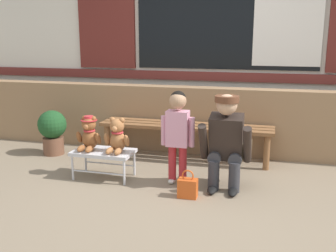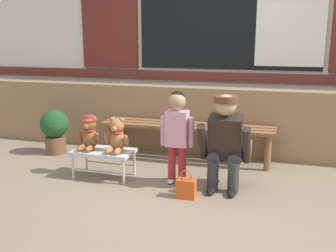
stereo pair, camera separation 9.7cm
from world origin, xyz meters
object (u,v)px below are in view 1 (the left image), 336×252
(potted_plant, at_px, (52,130))
(child_standing, at_px, (178,127))
(teddy_bear_plain, at_px, (117,137))
(teddy_bear_with_hat, at_px, (89,134))
(handbag_on_ground, at_px, (188,188))
(adult_crouching, at_px, (227,141))
(wooden_bench_long, at_px, (185,130))
(small_display_bench, at_px, (103,154))

(potted_plant, bearing_deg, child_standing, -17.92)
(teddy_bear_plain, xyz_separation_m, child_standing, (0.64, 0.04, 0.13))
(teddy_bear_plain, relative_size, potted_plant, 0.64)
(teddy_bear_with_hat, relative_size, handbag_on_ground, 1.34)
(child_standing, height_order, adult_crouching, child_standing)
(handbag_on_ground, bearing_deg, wooden_bench_long, 103.77)
(small_display_bench, height_order, adult_crouching, adult_crouching)
(teddy_bear_with_hat, bearing_deg, potted_plant, 143.00)
(small_display_bench, distance_m, adult_crouching, 1.31)
(handbag_on_ground, relative_size, potted_plant, 0.48)
(wooden_bench_long, xyz_separation_m, small_display_bench, (-0.70, -0.85, -0.11))
(child_standing, bearing_deg, handbag_on_ground, -61.53)
(small_display_bench, xyz_separation_m, child_standing, (0.80, 0.05, 0.33))
(teddy_bear_with_hat, distance_m, potted_plant, 1.04)
(small_display_bench, height_order, potted_plant, potted_plant)
(small_display_bench, bearing_deg, teddy_bear_with_hat, 179.23)
(wooden_bench_long, xyz_separation_m, teddy_bear_with_hat, (-0.86, -0.85, 0.10))
(potted_plant, bearing_deg, teddy_bear_plain, -28.50)
(teddy_bear_plain, distance_m, adult_crouching, 1.13)
(wooden_bench_long, bearing_deg, small_display_bench, -129.39)
(adult_crouching, bearing_deg, potted_plant, 165.78)
(handbag_on_ground, bearing_deg, teddy_bear_plain, 160.61)
(adult_crouching, distance_m, handbag_on_ground, 0.60)
(wooden_bench_long, xyz_separation_m, teddy_bear_plain, (-0.54, -0.85, 0.09))
(child_standing, height_order, potted_plant, child_standing)
(wooden_bench_long, height_order, teddy_bear_with_hat, teddy_bear_with_hat)
(teddy_bear_with_hat, height_order, handbag_on_ground, teddy_bear_with_hat)
(teddy_bear_plain, xyz_separation_m, adult_crouching, (1.13, 0.04, 0.02))
(potted_plant, bearing_deg, small_display_bench, -32.33)
(small_display_bench, bearing_deg, teddy_bear_plain, 0.51)
(child_standing, bearing_deg, teddy_bear_with_hat, -177.39)
(small_display_bench, height_order, child_standing, child_standing)
(wooden_bench_long, relative_size, child_standing, 2.19)
(small_display_bench, distance_m, child_standing, 0.86)
(wooden_bench_long, height_order, teddy_bear_plain, teddy_bear_plain)
(teddy_bear_plain, distance_m, handbag_on_ground, 0.94)
(wooden_bench_long, distance_m, teddy_bear_plain, 1.01)
(teddy_bear_with_hat, xyz_separation_m, teddy_bear_plain, (0.32, -0.00, -0.01))
(wooden_bench_long, height_order, potted_plant, potted_plant)
(wooden_bench_long, relative_size, teddy_bear_with_hat, 5.78)
(wooden_bench_long, height_order, child_standing, child_standing)
(child_standing, bearing_deg, wooden_bench_long, 96.98)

